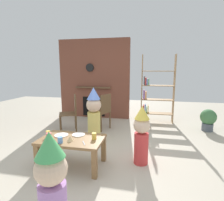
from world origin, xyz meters
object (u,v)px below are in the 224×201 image
object	(u,v)px
bookshelf	(155,92)
potted_plant_tall	(208,119)
paper_plate_rear	(61,135)
paper_cup_near_left	(94,136)
dining_chair_left	(72,111)
paper_cup_near_right	(49,136)
child_in_pink	(142,134)
dining_chair_middle	(103,110)
paper_plate_front	(79,135)
paper_cup_far_left	(48,134)
paper_cup_center	(60,140)
child_with_cone_hat	(52,185)
birthday_cake_slice	(70,138)
coffee_table	(72,143)
child_by_the_chairs	(94,112)

from	to	relation	value
bookshelf	potted_plant_tall	distance (m)	1.51
paper_plate_rear	paper_cup_near_left	bearing A→B (deg)	-4.48
dining_chair_left	potted_plant_tall	size ratio (longest dim) A/B	1.67
paper_cup_near_left	potted_plant_tall	bearing A→B (deg)	44.43
paper_cup_near_right	child_in_pink	xyz separation A→B (m)	(1.36, 0.42, -0.00)
dining_chair_middle	paper_plate_front	bearing A→B (deg)	114.35
paper_cup_far_left	potted_plant_tall	size ratio (longest dim) A/B	0.19
paper_plate_rear	dining_chair_left	xyz separation A→B (m)	(-0.47, 1.44, 0.05)
paper_cup_near_left	child_in_pink	distance (m)	0.75
paper_cup_center	child_with_cone_hat	xyz separation A→B (m)	(0.45, -1.00, 0.03)
dining_chair_left	dining_chair_middle	bearing A→B (deg)	174.37
dining_chair_left	potted_plant_tall	xyz separation A→B (m)	(3.26, 0.70, -0.21)
bookshelf	potted_plant_tall	size ratio (longest dim) A/B	3.53
paper_cup_far_left	paper_cup_near_left	bearing A→B (deg)	5.12
paper_cup_near_right	birthday_cake_slice	distance (m)	0.33
coffee_table	paper_cup_near_left	size ratio (longest dim) A/B	9.70
birthday_cake_slice	child_in_pink	xyz separation A→B (m)	(1.03, 0.40, 0.01)
coffee_table	child_with_cone_hat	distance (m)	1.26
paper_plate_front	child_with_cone_hat	xyz separation A→B (m)	(0.32, -1.36, 0.07)
paper_cup_far_left	child_with_cone_hat	distance (m)	1.38
potted_plant_tall	dining_chair_left	bearing A→B (deg)	-167.87
bookshelf	paper_cup_near_left	bearing A→B (deg)	-109.03
bookshelf	paper_cup_center	xyz separation A→B (m)	(-1.38, -2.96, -0.37)
bookshelf	child_by_the_chairs	distance (m)	2.11
dining_chair_left	potted_plant_tall	bearing A→B (deg)	166.13
bookshelf	dining_chair_middle	world-z (taller)	bookshelf
bookshelf	dining_chair_left	distance (m)	2.36
coffee_table	child_by_the_chairs	bearing A→B (deg)	89.54
paper_cup_far_left	dining_chair_middle	bearing A→B (deg)	77.35
paper_cup_near_left	child_by_the_chairs	bearing A→B (deg)	107.60
paper_cup_far_left	child_in_pink	size ratio (longest dim) A/B	0.11
paper_cup_near_right	dining_chair_left	size ratio (longest dim) A/B	0.12
paper_plate_front	child_with_cone_hat	world-z (taller)	child_with_cone_hat
birthday_cake_slice	child_in_pink	world-z (taller)	child_in_pink
paper_plate_front	child_with_cone_hat	distance (m)	1.39
paper_plate_front	dining_chair_middle	size ratio (longest dim) A/B	0.23
birthday_cake_slice	potted_plant_tall	size ratio (longest dim) A/B	0.19
paper_cup_near_left	dining_chair_left	size ratio (longest dim) A/B	0.11
paper_cup_near_left	paper_cup_center	xyz separation A→B (m)	(-0.44, -0.23, -0.00)
bookshelf	paper_plate_front	distance (m)	2.91
child_by_the_chairs	dining_chair_middle	xyz separation A→B (m)	(0.02, 0.67, -0.09)
paper_plate_front	dining_chair_left	distance (m)	1.55
bookshelf	child_in_pink	xyz separation A→B (m)	(-0.24, -2.46, -0.37)
paper_cup_near_left	dining_chair_left	distance (m)	1.81
paper_cup_near_right	child_by_the_chairs	distance (m)	1.28
paper_cup_near_left	birthday_cake_slice	size ratio (longest dim) A/B	1.00
paper_cup_center	birthday_cake_slice	size ratio (longest dim) A/B	0.91
paper_cup_near_right	paper_plate_front	bearing A→B (deg)	38.36
paper_cup_near_right	child_in_pink	size ratio (longest dim) A/B	0.11
dining_chair_left	paper_cup_near_right	bearing A→B (deg)	76.82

